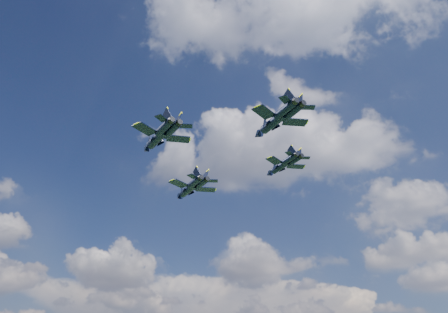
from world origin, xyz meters
The scene contains 4 objects.
jet_lead centered at (-9.56, 16.04, 57.20)m, with size 15.22×14.91×4.10m.
jet_left centered at (-6.80, -10.22, 57.71)m, with size 15.00×13.95×3.95m.
jet_right centered at (14.80, 16.48, 60.81)m, with size 12.95×12.83×3.51m.
jet_slot centered at (17.52, -9.22, 58.06)m, with size 14.23×14.20×3.87m.
Camera 1 is at (28.81, -82.44, 12.68)m, focal length 35.00 mm.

